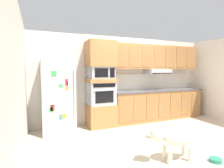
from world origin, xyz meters
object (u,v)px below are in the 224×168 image
object	(u,v)px
built_in_oven	(101,93)
screwdriver	(135,91)
refrigerator	(58,97)
microwave	(101,73)
dog	(173,137)
dog_food_bowl	(216,160)

from	to	relation	value
built_in_oven	screwdriver	xyz separation A→B (m)	(1.03, -0.05, 0.03)
refrigerator	microwave	world-z (taller)	refrigerator
refrigerator	built_in_oven	distance (m)	1.13
refrigerator	microwave	bearing A→B (deg)	3.43
refrigerator	microwave	xyz separation A→B (m)	(1.13, 0.07, 0.58)
microwave	dog	world-z (taller)	microwave
microwave	dog	size ratio (longest dim) A/B	0.62
microwave	screwdriver	distance (m)	1.16
microwave	dog_food_bowl	world-z (taller)	microwave
built_in_oven	microwave	distance (m)	0.56
built_in_oven	microwave	xyz separation A→B (m)	(0.00, -0.00, 0.56)
screwdriver	built_in_oven	bearing A→B (deg)	177.37
screwdriver	dog_food_bowl	xyz separation A→B (m)	(0.07, -2.56, -0.90)
dog_food_bowl	microwave	bearing A→B (deg)	112.95
refrigerator	built_in_oven	xyz separation A→B (m)	(1.13, 0.07, 0.02)
refrigerator	dog_food_bowl	bearing A→B (deg)	-48.65
built_in_oven	screwdriver	bearing A→B (deg)	-2.63
built_in_oven	screwdriver	distance (m)	1.03
refrigerator	dog	world-z (taller)	refrigerator
microwave	dog	distance (m)	2.56
built_in_oven	dog_food_bowl	distance (m)	2.96
refrigerator	built_in_oven	bearing A→B (deg)	3.43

